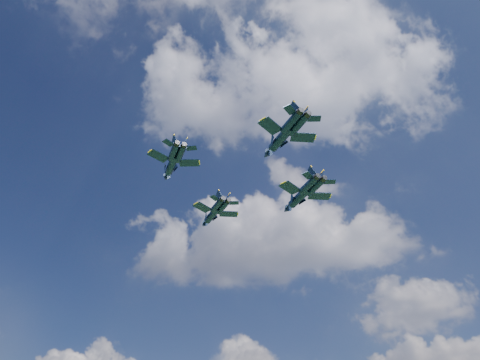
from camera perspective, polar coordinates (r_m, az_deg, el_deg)
The scene contains 4 objects.
jet_lead at distance 114.83m, azimuth -3.47°, elevation -4.30°, with size 12.50×14.03×3.63m.
jet_left at distance 98.38m, azimuth -8.37°, elevation 1.77°, with size 10.91×13.69×3.41m.
jet_right at distance 111.96m, azimuth 7.15°, elevation -2.16°, with size 14.46×16.50×4.24m.
jet_slot at distance 95.16m, azimuth 4.89°, elevation 4.97°, with size 13.90×15.39×4.00m.
Camera 1 is at (17.00, -75.73, 3.46)m, focal length 35.00 mm.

